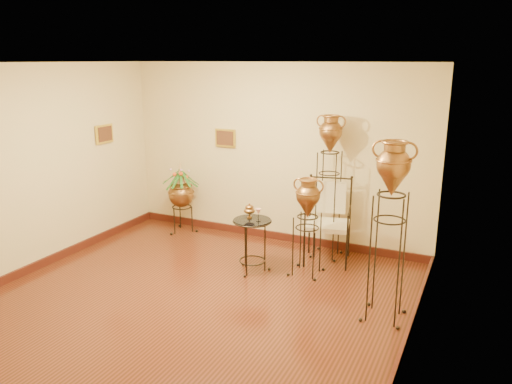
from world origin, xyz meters
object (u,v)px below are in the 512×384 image
at_px(amphora_mid, 389,231).
at_px(planter_urn, 181,191).
at_px(amphora_tall, 329,185).
at_px(side_table, 252,244).
at_px(armchair, 328,222).

relative_size(amphora_mid, planter_urn, 1.63).
height_order(amphora_tall, amphora_mid, amphora_tall).
bearing_deg(planter_urn, amphora_tall, 0.00).
xyz_separation_m(amphora_tall, amphora_mid, (1.15, -1.50, -0.04)).
relative_size(amphora_tall, planter_urn, 1.68).
distance_m(planter_urn, side_table, 2.06).
bearing_deg(armchair, amphora_tall, 97.03).
relative_size(amphora_tall, amphora_mid, 1.03).
xyz_separation_m(planter_urn, side_table, (1.79, -0.98, -0.31)).
bearing_deg(amphora_mid, planter_urn, 157.88).
bearing_deg(side_table, amphora_tall, 52.41).
height_order(amphora_tall, armchair, amphora_tall).
relative_size(planter_urn, side_table, 1.34).
height_order(amphora_tall, planter_urn, amphora_tall).
bearing_deg(planter_urn, side_table, -28.63).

